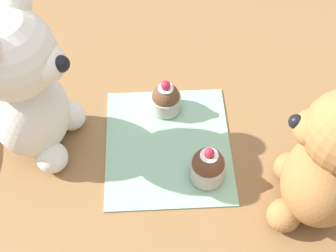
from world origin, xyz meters
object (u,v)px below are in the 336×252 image
at_px(cupcake_near_cream_bear, 164,99).
at_px(cupcake_near_tan_bear, 208,166).
at_px(teddy_bear_cream, 23,86).
at_px(teddy_bear_tan, 328,164).

bearing_deg(cupcake_near_cream_bear, cupcake_near_tan_bear, -156.52).
height_order(teddy_bear_cream, cupcake_near_tan_bear, teddy_bear_cream).
bearing_deg(cupcake_near_cream_bear, teddy_bear_tan, -132.88).
bearing_deg(cupcake_near_tan_bear, cupcake_near_cream_bear, 23.48).
xyz_separation_m(teddy_bear_cream, teddy_bear_tan, (-0.14, -0.42, -0.02)).
height_order(teddy_bear_cream, teddy_bear_tan, teddy_bear_cream).
distance_m(teddy_bear_cream, cupcake_near_cream_bear, 0.24).
distance_m(teddy_bear_tan, cupcake_near_cream_bear, 0.31).
relative_size(teddy_bear_tan, cupcake_near_tan_bear, 3.46).
relative_size(teddy_bear_tan, cupcake_near_cream_bear, 3.72).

